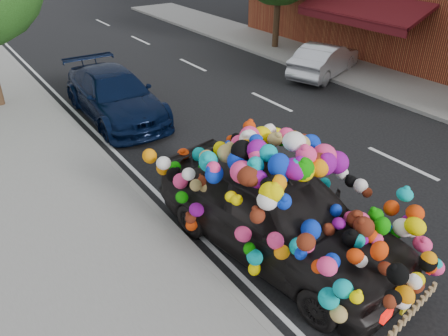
% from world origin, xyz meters
% --- Properties ---
extents(ground, '(100.00, 100.00, 0.00)m').
position_xyz_m(ground, '(0.00, 0.00, 0.00)').
color(ground, black).
rests_on(ground, ground).
extents(sidewalk, '(4.00, 60.00, 0.12)m').
position_xyz_m(sidewalk, '(-4.30, 0.00, 0.06)').
color(sidewalk, gray).
rests_on(sidewalk, ground).
extents(kerb, '(0.15, 60.00, 0.13)m').
position_xyz_m(kerb, '(-2.35, 0.00, 0.07)').
color(kerb, gray).
rests_on(kerb, ground).
extents(footpath_far, '(3.00, 40.00, 0.12)m').
position_xyz_m(footpath_far, '(8.20, 3.00, 0.06)').
color(footpath_far, gray).
rests_on(footpath_far, ground).
extents(lane_markings, '(6.00, 50.00, 0.01)m').
position_xyz_m(lane_markings, '(3.60, 0.00, 0.01)').
color(lane_markings, silver).
rests_on(lane_markings, ground).
extents(plush_art_car, '(3.05, 5.36, 2.31)m').
position_xyz_m(plush_art_car, '(-1.06, -0.65, 1.19)').
color(plush_art_car, black).
rests_on(plush_art_car, ground).
extents(navy_sedan, '(2.07, 4.83, 1.39)m').
position_xyz_m(navy_sedan, '(-1.04, 6.71, 0.69)').
color(navy_sedan, black).
rests_on(navy_sedan, ground).
extents(silver_hatchback, '(3.93, 2.45, 1.22)m').
position_xyz_m(silver_hatchback, '(7.00, 5.99, 0.61)').
color(silver_hatchback, silver).
rests_on(silver_hatchback, ground).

